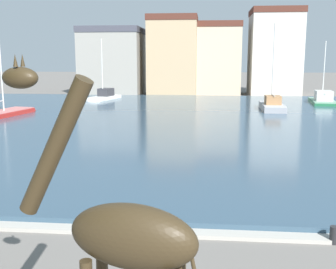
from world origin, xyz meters
TOP-DOWN VIEW (x-y plane):
  - harbor_water at (0.00, 31.23)m, footprint 76.94×42.88m
  - quay_edge_coping at (0.00, 9.54)m, footprint 76.94×0.50m
  - giraffe_statue at (0.89, 3.35)m, footprint 2.91×1.16m
  - sailboat_red at (-15.05, 31.75)m, footprint 3.30×8.33m
  - sailboat_grey at (8.03, 38.17)m, footprint 2.07×6.10m
  - sailboat_white at (-10.20, 45.98)m, footprint 3.28×6.10m
  - sailboat_green at (14.44, 44.89)m, footprint 3.24×8.03m
  - mooring_bollard at (5.58, 9.39)m, footprint 0.24×0.24m
  - townhouse_end_terrace at (-11.27, 56.05)m, footprint 8.29×7.90m
  - townhouse_narrow_midrow at (-2.84, 55.68)m, footprint 6.66×6.14m
  - townhouse_tall_gabled at (2.99, 58.50)m, footprint 7.03×6.35m
  - townhouse_corner_house at (11.05, 57.81)m, footprint 6.80×7.11m

SIDE VIEW (x-z plane):
  - quay_edge_coping at x=0.00m, z-range 0.00..0.12m
  - harbor_water at x=0.00m, z-range 0.00..0.29m
  - mooring_bollard at x=5.58m, z-range 0.00..0.50m
  - sailboat_red at x=-15.05m, z-range -2.87..3.61m
  - sailboat_white at x=-10.20m, z-range -3.11..4.14m
  - sailboat_green at x=14.44m, z-range -2.91..3.95m
  - sailboat_grey at x=8.03m, z-range -3.54..4.71m
  - giraffe_statue at x=0.89m, z-range 0.05..5.21m
  - townhouse_end_terrace at x=-11.27m, z-range 0.01..9.20m
  - townhouse_tall_gabled at x=2.99m, z-range 0.01..10.00m
  - townhouse_narrow_midrow at x=-2.84m, z-range 0.01..10.68m
  - townhouse_corner_house at x=11.05m, z-range 0.02..11.66m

